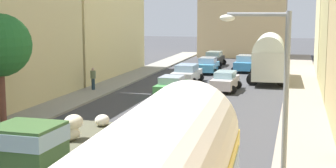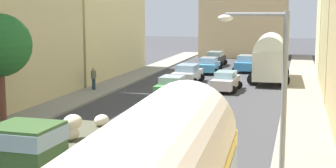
% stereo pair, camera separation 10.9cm
% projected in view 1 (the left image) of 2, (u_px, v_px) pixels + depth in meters
% --- Properties ---
extents(ground_plane, '(154.00, 154.00, 0.00)m').
position_uv_depth(ground_plane, '(191.00, 99.00, 33.27)').
color(ground_plane, '#3C3C40').
extents(sidewalk_left, '(2.50, 70.00, 0.14)m').
position_uv_depth(sidewalk_left, '(90.00, 93.00, 35.06)').
color(sidewalk_left, gray).
rests_on(sidewalk_left, ground).
extents(sidewalk_right, '(2.50, 70.00, 0.14)m').
position_uv_depth(sidewalk_right, '(303.00, 103.00, 31.46)').
color(sidewalk_right, gray).
rests_on(sidewalk_right, ground).
extents(building_left_2, '(5.57, 10.66, 9.71)m').
position_uv_depth(building_left_2, '(11.00, 26.00, 31.88)').
color(building_left_2, '#C8BA85').
rests_on(building_left_2, ground).
extents(building_left_3, '(6.11, 14.82, 9.91)m').
position_uv_depth(building_left_3, '(90.00, 20.00, 44.51)').
color(building_left_3, '#D7C589').
rests_on(building_left_3, ground).
extents(parked_bus_1, '(3.46, 8.27, 3.91)m').
position_uv_depth(parked_bus_1, '(269.00, 56.00, 41.12)').
color(parked_bus_1, silver).
rests_on(parked_bus_1, ground).
extents(cargo_truck_0, '(3.10, 6.93, 2.15)m').
position_uv_depth(cargo_truck_0, '(50.00, 143.00, 17.92)').
color(cargo_truck_0, '#385A2D').
rests_on(cargo_truck_0, ground).
extents(car_0, '(2.20, 3.68, 1.53)m').
position_uv_depth(car_0, '(172.00, 87.00, 33.27)').
color(car_0, '#499C4D').
rests_on(car_0, ground).
extents(car_1, '(2.38, 4.28, 1.52)m').
position_uv_depth(car_1, '(187.00, 74.00, 40.50)').
color(car_1, silver).
rests_on(car_1, ground).
extents(car_2, '(2.27, 3.95, 1.49)m').
position_uv_depth(car_2, '(208.00, 65.00, 46.74)').
color(car_2, '#4698C8').
rests_on(car_2, ground).
extents(car_3, '(2.28, 4.17, 1.54)m').
position_uv_depth(car_3, '(214.00, 59.00, 52.88)').
color(car_3, black).
rests_on(car_3, ground).
extents(car_5, '(2.35, 3.84, 1.41)m').
position_uv_depth(car_5, '(188.00, 112.00, 25.35)').
color(car_5, red).
rests_on(car_5, ground).
extents(car_6, '(2.21, 4.10, 1.45)m').
position_uv_depth(car_6, '(225.00, 81.00, 36.51)').
color(car_6, silver).
rests_on(car_6, ground).
extents(car_7, '(2.47, 4.11, 1.60)m').
position_uv_depth(car_7, '(246.00, 63.00, 47.90)').
color(car_7, '#3B89C3').
rests_on(car_7, ground).
extents(pedestrian_0, '(0.53, 0.53, 1.74)m').
position_uv_depth(pedestrian_0, '(93.00, 78.00, 36.21)').
color(pedestrian_0, '#203342').
rests_on(pedestrian_0, ground).
extents(streetlamp_near, '(2.00, 0.28, 5.86)m').
position_uv_depth(streetlamp_near, '(275.00, 92.00, 14.14)').
color(streetlamp_near, gray).
rests_on(streetlamp_near, ground).
extents(roadside_tree_2, '(3.23, 3.23, 5.73)m').
position_uv_depth(roadside_tree_2, '(0.00, 46.00, 25.34)').
color(roadside_tree_2, brown).
rests_on(roadside_tree_2, ground).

